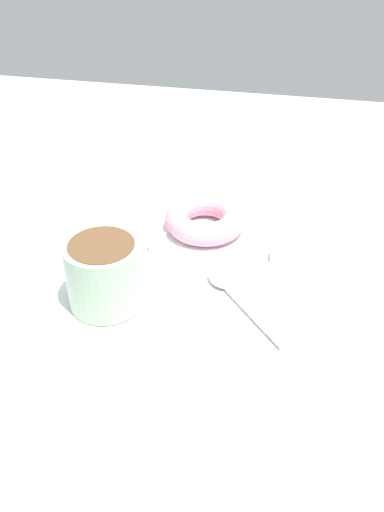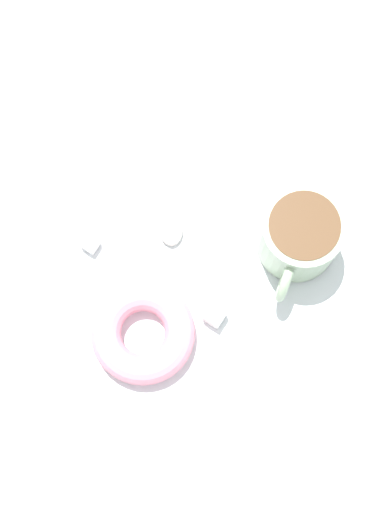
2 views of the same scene
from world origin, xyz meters
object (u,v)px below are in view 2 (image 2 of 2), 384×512
(coffee_cup, at_px, (300,237))
(sugar_cube_extra, at_px, (90,244))
(sugar_cube, at_px, (215,316))
(spoon, at_px, (170,209))
(donut, at_px, (146,335))

(coffee_cup, bearing_deg, sugar_cube_extra, 32.79)
(coffee_cup, xyz_separation_m, sugar_cube, (0.03, 0.10, -0.03))
(spoon, distance_m, sugar_cube_extra, 0.09)
(coffee_cup, height_order, donut, coffee_cup)
(coffee_cup, relative_size, sugar_cube_extra, 7.31)
(spoon, relative_size, sugar_cube, 6.40)
(donut, xyz_separation_m, spoon, (0.05, -0.12, -0.01))
(spoon, bearing_deg, donut, 113.07)
(coffee_cup, distance_m, donut, 0.17)
(spoon, bearing_deg, sugar_cube_extra, 58.13)
(coffee_cup, bearing_deg, donut, 64.59)
(donut, bearing_deg, spoon, -66.93)
(coffee_cup, bearing_deg, spoon, 16.26)
(coffee_cup, height_order, sugar_cube, coffee_cup)
(coffee_cup, distance_m, sugar_cube, 0.11)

